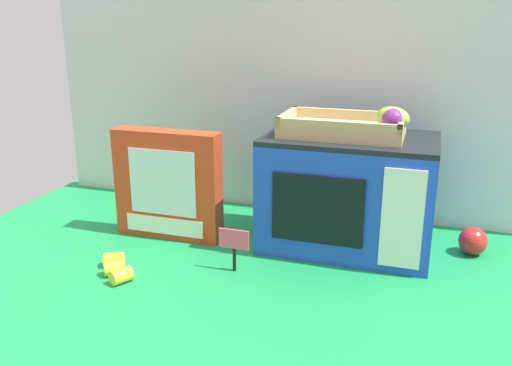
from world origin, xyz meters
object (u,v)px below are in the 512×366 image
at_px(cookie_set_box, 168,185).
at_px(price_sign, 234,243).
at_px(food_groups_crate, 352,127).
at_px(loose_toy_apple, 473,241).
at_px(loose_toy_banana, 117,268).
at_px(toy_microwave, 348,192).

relative_size(cookie_set_box, price_sign, 2.80).
height_order(food_groups_crate, loose_toy_apple, food_groups_crate).
height_order(food_groups_crate, cookie_set_box, food_groups_crate).
relative_size(food_groups_crate, loose_toy_apple, 4.52).
bearing_deg(loose_toy_banana, food_groups_crate, 34.35).
height_order(toy_microwave, food_groups_crate, food_groups_crate).
distance_m(cookie_set_box, loose_toy_banana, 0.27).
distance_m(toy_microwave, loose_toy_banana, 0.57).
distance_m(loose_toy_banana, loose_toy_apple, 0.84).
height_order(toy_microwave, loose_toy_apple, toy_microwave).
relative_size(food_groups_crate, cookie_set_box, 1.09).
relative_size(price_sign, loose_toy_banana, 0.86).
bearing_deg(food_groups_crate, loose_toy_apple, 9.16).
relative_size(cookie_set_box, loose_toy_apple, 4.16).
bearing_deg(food_groups_crate, toy_microwave, 107.86).
bearing_deg(price_sign, loose_toy_banana, -157.92).
relative_size(cookie_set_box, loose_toy_banana, 2.40).
xyz_separation_m(toy_microwave, price_sign, (-0.22, -0.22, -0.07)).
bearing_deg(price_sign, food_groups_crate, 44.85).
distance_m(price_sign, loose_toy_banana, 0.27).
bearing_deg(cookie_set_box, toy_microwave, 10.40).
height_order(toy_microwave, loose_toy_banana, toy_microwave).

